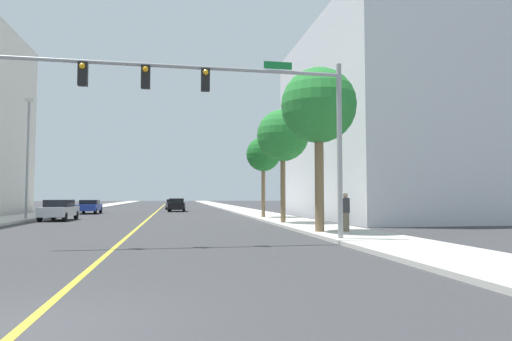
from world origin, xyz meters
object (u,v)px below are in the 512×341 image
Objects in this scene: palm_near at (319,107)px; car_gray at (173,204)px; palm_mid at (283,136)px; car_silver at (59,210)px; pedestrian at (346,212)px; car_blue at (89,206)px; traffic_signal_mast at (233,101)px; car_black at (177,205)px; palm_far at (263,155)px; street_lamp at (28,152)px.

car_gray is at bearing 100.14° from palm_near.
palm_mid is 16.99m from car_silver.
palm_mid is 8.25m from pedestrian.
palm_near reaches higher than car_blue.
traffic_signal_mast is 3.00× the size of car_black.
palm_mid reaches higher than traffic_signal_mast.
pedestrian is (7.50, -30.29, 0.27)m from car_black.
pedestrian is at bearing -79.87° from palm_mid.
pedestrian is at bearing -73.67° from car_black.
palm_mid reaches higher than car_gray.
car_gray is (-6.87, 24.29, -4.20)m from palm_far.
traffic_signal_mast is 41.15m from car_gray.
palm_mid is 24.71m from car_blue.
car_gray is 38.71m from pedestrian.
palm_mid is 1.13× the size of palm_far.
traffic_signal_mast is 7.64m from pedestrian.
palm_near is (16.89, -14.34, 1.00)m from street_lamp.
street_lamp is 2.04× the size of car_silver.
palm_near is 6.74m from palm_mid.
traffic_signal_mast is 7.07× the size of pedestrian.
car_silver is at bearing 153.24° from palm_mid.
street_lamp reaches higher than car_gray.
palm_near reaches higher than pedestrian.
palm_far is 19.92m from car_blue.
palm_near is at bearing -75.77° from car_black.
palm_near is 1.09× the size of palm_mid.
traffic_signal_mast is 1.79× the size of palm_mid.
street_lamp is 25.84m from car_gray.
pedestrian is at bearing 139.66° from car_silver.
palm_mid is at bearing -24.32° from street_lamp.
street_lamp is at bearing 139.67° from palm_near.
palm_mid is 1.68× the size of car_black.
traffic_signal_mast is 10.74m from palm_mid.
car_black reaches higher than car_gray.
street_lamp is at bearing -4.97° from car_silver.
car_black is 0.92× the size of car_gray.
street_lamp is at bearing 176.96° from palm_far.
palm_near is at bearing -40.33° from street_lamp.
palm_mid reaches higher than car_blue.
car_blue is (2.13, 11.65, -4.17)m from street_lamp.
car_blue is (-14.74, 19.27, -4.72)m from palm_mid.
street_lamp is 1.14× the size of palm_near.
car_blue is at bearing 79.65° from street_lamp.
palm_mid is at bearing -79.61° from car_gray.
car_gray is (-2.34, 40.82, -4.62)m from traffic_signal_mast.
palm_far is 15.32m from car_silver.
car_gray is (10.14, 23.39, -4.19)m from street_lamp.
palm_far reaches higher than car_blue.
street_lamp is 19.46m from car_black.
traffic_signal_mast is at bearing -144.96° from palm_near.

